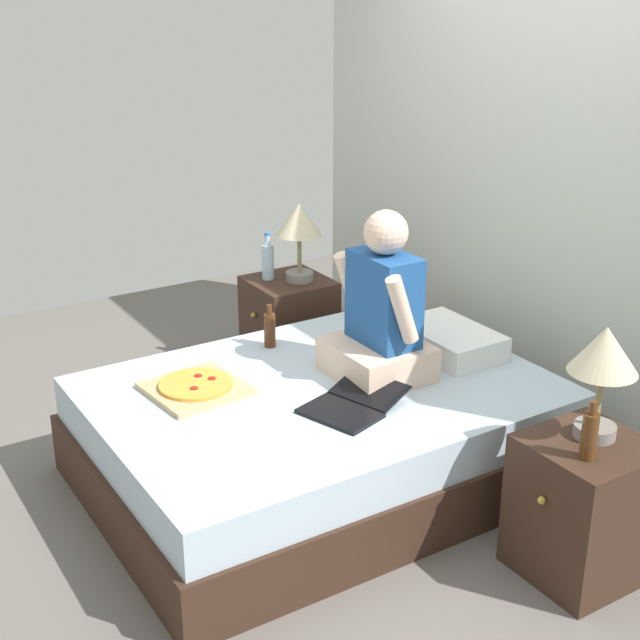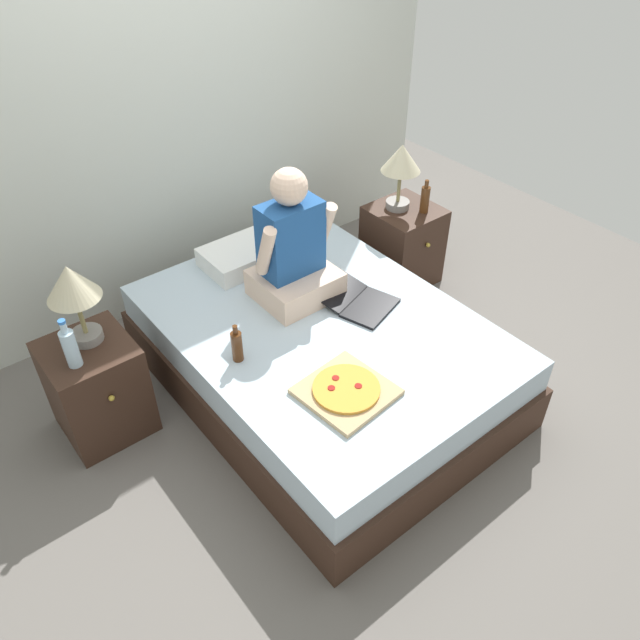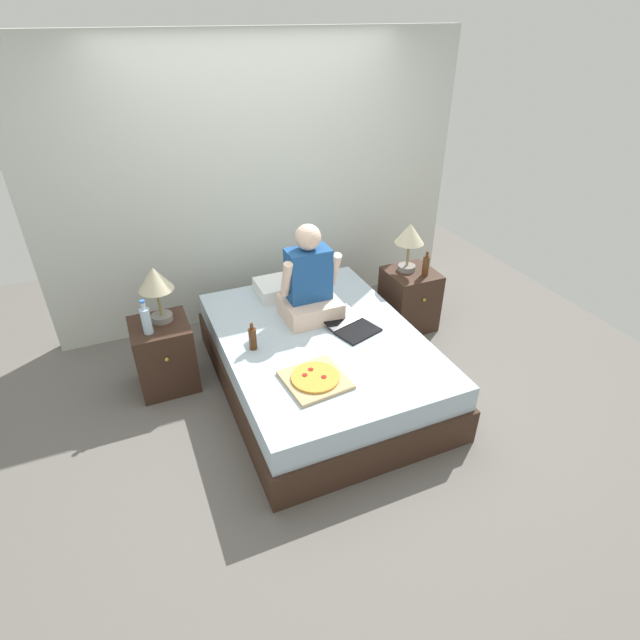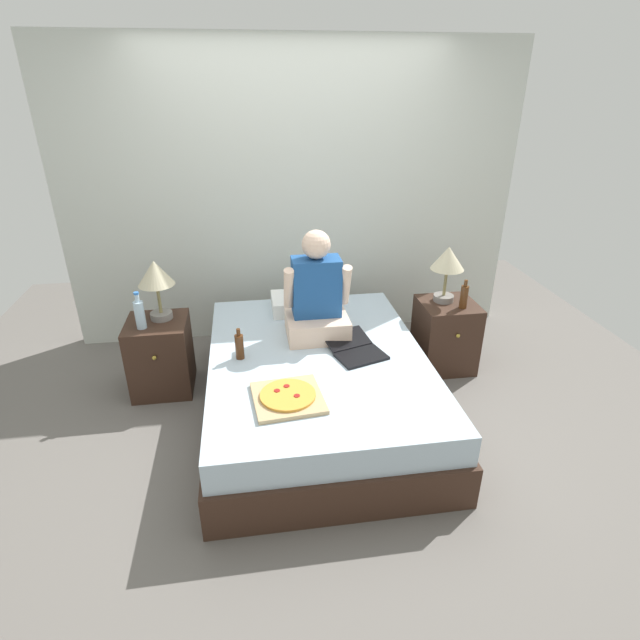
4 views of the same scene
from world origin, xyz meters
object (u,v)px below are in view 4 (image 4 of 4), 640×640
(nightstand_left, at_px, (161,355))
(beer_bottle, at_px, (464,296))
(bed, at_px, (318,384))
(laptop, at_px, (356,350))
(beer_bottle_on_bed, at_px, (239,346))
(water_bottle, at_px, (140,314))
(person_seated, at_px, (317,298))
(nightstand_right, at_px, (445,335))
(pizza_box, at_px, (288,397))
(lamp_on_left_nightstand, at_px, (156,277))
(lamp_on_right_nightstand, at_px, (448,262))

(nightstand_left, bearing_deg, beer_bottle, -2.46)
(bed, relative_size, laptop, 4.18)
(beer_bottle, height_order, beer_bottle_on_bed, beer_bottle)
(beer_bottle, bearing_deg, water_bottle, 179.76)
(beer_bottle, xyz_separation_m, person_seated, (-1.16, -0.09, 0.10))
(nightstand_left, distance_m, nightstand_right, 2.26)
(bed, relative_size, pizza_box, 4.70)
(lamp_on_left_nightstand, distance_m, water_bottle, 0.28)
(bed, height_order, water_bottle, water_bottle)
(nightstand_left, height_order, nightstand_right, same)
(person_seated, bearing_deg, lamp_on_right_nightstand, 12.86)
(nightstand_left, relative_size, person_seated, 0.73)
(water_bottle, height_order, pizza_box, water_bottle)
(lamp_on_right_nightstand, bearing_deg, nightstand_left, -178.71)
(nightstand_left, distance_m, person_seated, 1.28)
(person_seated, bearing_deg, lamp_on_left_nightstand, 167.88)
(lamp_on_right_nightstand, relative_size, pizza_box, 1.03)
(nightstand_right, bearing_deg, beer_bottle_on_bed, -164.34)
(nightstand_left, relative_size, beer_bottle_on_bed, 2.59)
(nightstand_left, height_order, person_seated, person_seated)
(nightstand_left, xyz_separation_m, pizza_box, (0.88, -0.99, 0.21))
(person_seated, height_order, pizza_box, person_seated)
(bed, relative_size, nightstand_right, 3.60)
(nightstand_right, height_order, pizza_box, nightstand_right)
(water_bottle, xyz_separation_m, person_seated, (1.25, -0.10, 0.08))
(lamp_on_left_nightstand, xyz_separation_m, nightstand_right, (2.22, -0.05, -0.61))
(beer_bottle, relative_size, laptop, 0.47)
(bed, distance_m, water_bottle, 1.35)
(lamp_on_left_nightstand, distance_m, lamp_on_right_nightstand, 2.19)
(bed, height_order, pizza_box, pizza_box)
(person_seated, relative_size, beer_bottle_on_bed, 3.55)
(water_bottle, bearing_deg, nightstand_right, 2.20)
(nightstand_left, xyz_separation_m, beer_bottle, (2.33, -0.10, 0.38))
(water_bottle, distance_m, lamp_on_right_nightstand, 2.32)
(lamp_on_right_nightstand, height_order, beer_bottle, lamp_on_right_nightstand)
(lamp_on_left_nightstand, xyz_separation_m, beer_bottle_on_bed, (0.57, -0.51, -0.33))
(water_bottle, relative_size, beer_bottle, 1.20)
(water_bottle, distance_m, laptop, 1.55)
(pizza_box, bearing_deg, lamp_on_left_nightstand, 128.86)
(beer_bottle_on_bed, bearing_deg, bed, -3.55)
(lamp_on_left_nightstand, height_order, water_bottle, lamp_on_left_nightstand)
(nightstand_right, height_order, lamp_on_right_nightstand, lamp_on_right_nightstand)
(pizza_box, relative_size, beer_bottle_on_bed, 1.99)
(water_bottle, distance_m, beer_bottle_on_bed, 0.79)
(person_seated, bearing_deg, nightstand_left, 170.66)
(water_bottle, distance_m, nightstand_right, 2.37)
(pizza_box, bearing_deg, person_seated, 70.32)
(laptop, height_order, pizza_box, laptop)
(nightstand_right, distance_m, pizza_box, 1.71)
(lamp_on_left_nightstand, height_order, beer_bottle, lamp_on_left_nightstand)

